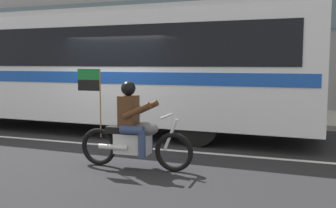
% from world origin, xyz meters
% --- Properties ---
extents(ground_plane, '(60.00, 60.00, 0.00)m').
position_xyz_m(ground_plane, '(0.00, 0.00, 0.00)').
color(ground_plane, black).
extents(sidewalk_curb, '(28.00, 3.80, 0.15)m').
position_xyz_m(sidewalk_curb, '(0.00, 5.10, 0.07)').
color(sidewalk_curb, '#A39E93').
rests_on(sidewalk_curb, ground_plane).
extents(lane_center_stripe, '(26.60, 0.14, 0.01)m').
position_xyz_m(lane_center_stripe, '(0.00, -0.60, 0.00)').
color(lane_center_stripe, silver).
rests_on(lane_center_stripe, ground_plane).
extents(transit_bus, '(12.30, 2.90, 3.22)m').
position_xyz_m(transit_bus, '(-1.34, 1.19, 1.88)').
color(transit_bus, silver).
rests_on(transit_bus, ground_plane).
extents(motorcycle_with_rider, '(2.20, 0.64, 1.78)m').
position_xyz_m(motorcycle_with_rider, '(1.50, -2.18, 0.67)').
color(motorcycle_with_rider, black).
rests_on(motorcycle_with_rider, ground_plane).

